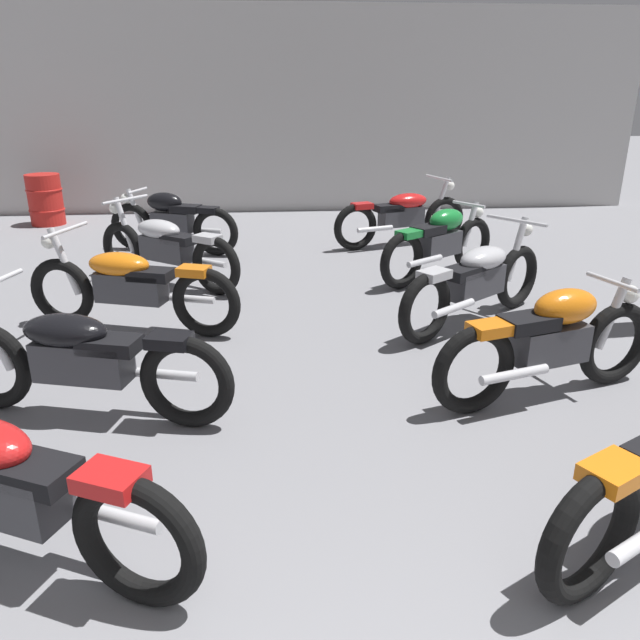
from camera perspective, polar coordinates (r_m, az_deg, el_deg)
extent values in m
cube|color=#BCBAB7|center=(11.86, -3.26, 18.81)|extent=(13.28, 0.24, 3.60)
torus|color=black|center=(2.96, -16.60, -19.17)|extent=(0.66, 0.38, 0.67)
cube|color=#38383D|center=(3.34, -27.62, -13.67)|extent=(0.70, 0.49, 0.28)
cube|color=black|center=(3.13, -25.20, -12.66)|extent=(0.46, 0.38, 0.10)
cube|color=red|center=(2.84, -18.93, -13.87)|extent=(0.34, 0.30, 0.08)
cylinder|color=silver|center=(3.18, -19.00, -16.77)|extent=(0.53, 0.29, 0.07)
torus|color=black|center=(4.25, -12.29, -5.70)|extent=(0.68, 0.28, 0.67)
cube|color=#38383D|center=(4.54, -21.22, -3.57)|extent=(0.70, 0.40, 0.28)
ellipsoid|color=black|center=(4.51, -22.67, -0.89)|extent=(0.66, 0.46, 0.22)
cube|color=black|center=(4.38, -18.98, -2.16)|extent=(0.45, 0.33, 0.10)
cube|color=black|center=(4.17, -13.87, -1.86)|extent=(0.32, 0.27, 0.08)
cylinder|color=silver|center=(4.46, -14.64, -4.88)|extent=(0.55, 0.21, 0.07)
torus|color=black|center=(6.49, -22.89, 2.42)|extent=(0.67, 0.30, 0.67)
torus|color=black|center=(5.77, -10.55, 1.59)|extent=(0.67, 0.30, 0.67)
cylinder|color=silver|center=(6.36, -22.68, 5.03)|extent=(0.28, 0.15, 0.66)
cube|color=#38383D|center=(6.06, -17.18, 2.93)|extent=(0.70, 0.43, 0.28)
ellipsoid|color=orange|center=(6.05, -18.23, 4.96)|extent=(0.67, 0.48, 0.22)
cube|color=black|center=(5.92, -15.46, 4.11)|extent=(0.45, 0.35, 0.10)
cube|color=orange|center=(5.72, -11.68, 4.49)|extent=(0.33, 0.27, 0.08)
cylinder|color=silver|center=(6.26, -22.61, 7.74)|extent=(0.24, 0.66, 0.04)
sphere|color=white|center=(6.40, -23.95, 6.70)|extent=(0.14, 0.14, 0.14)
cylinder|color=silver|center=(5.99, -12.28, 1.96)|extent=(0.55, 0.23, 0.07)
torus|color=black|center=(8.02, -17.87, 6.34)|extent=(0.61, 0.49, 0.67)
torus|color=black|center=(6.98, -9.66, 5.00)|extent=(0.61, 0.49, 0.67)
cylinder|color=silver|center=(7.89, -17.73, 8.45)|extent=(0.26, 0.22, 0.66)
cube|color=#38383D|center=(7.46, -14.11, 6.47)|extent=(0.67, 0.58, 0.28)
ellipsoid|color=#B7B7BC|center=(7.48, -14.81, 8.18)|extent=(0.67, 0.61, 0.22)
cube|color=black|center=(7.27, -12.97, 7.35)|extent=(0.46, 0.43, 0.10)
cube|color=#B7B7BC|center=(6.97, -10.43, 7.48)|extent=(0.34, 0.33, 0.08)
cylinder|color=silver|center=(7.79, -17.68, 10.64)|extent=(0.43, 0.57, 0.04)
sphere|color=white|center=(7.96, -18.56, 9.86)|extent=(0.14, 0.14, 0.14)
cylinder|color=silver|center=(7.24, -10.49, 5.35)|extent=(0.48, 0.38, 0.07)
torus|color=black|center=(9.31, -17.08, 8.32)|extent=(0.67, 0.33, 0.67)
torus|color=black|center=(8.69, -9.70, 8.10)|extent=(0.67, 0.33, 0.67)
cylinder|color=silver|center=(9.21, -16.82, 9.88)|extent=(0.25, 0.15, 0.56)
cube|color=#38383D|center=(8.96, -13.57, 8.85)|extent=(0.62, 0.42, 0.28)
ellipsoid|color=black|center=(8.96, -14.29, 10.61)|extent=(0.58, 0.44, 0.26)
cube|color=black|center=(8.82, -12.40, 10.09)|extent=(0.46, 0.36, 0.10)
cube|color=black|center=(8.67, -10.43, 10.05)|extent=(0.33, 0.28, 0.08)
cylinder|color=silver|center=(9.14, -16.66, 11.48)|extent=(0.20, 0.46, 0.04)
sphere|color=white|center=(9.27, -17.66, 10.73)|extent=(0.14, 0.14, 0.14)
cylinder|color=silver|center=(8.92, -10.82, 8.21)|extent=(0.54, 0.26, 0.07)
torus|color=black|center=(3.11, 23.80, -17.98)|extent=(0.64, 0.42, 0.67)
cube|color=orange|center=(3.02, 25.72, -12.65)|extent=(0.34, 0.31, 0.08)
torus|color=black|center=(5.29, 25.75, -2.01)|extent=(0.67, 0.30, 0.67)
torus|color=black|center=(4.46, 14.12, -4.55)|extent=(0.67, 0.30, 0.67)
cylinder|color=silver|center=(5.14, 25.58, 0.53)|extent=(0.25, 0.14, 0.56)
cube|color=#38383D|center=(4.81, 20.58, -2.10)|extent=(0.62, 0.39, 0.28)
ellipsoid|color=orange|center=(4.78, 21.90, 1.19)|extent=(0.58, 0.42, 0.26)
cube|color=black|center=(4.60, 18.84, -0.22)|extent=(0.45, 0.34, 0.10)
cube|color=orange|center=(4.40, 15.52, -0.78)|extent=(0.33, 0.27, 0.08)
cylinder|color=silver|center=(5.03, 25.56, 3.23)|extent=(0.17, 0.47, 0.04)
sphere|color=white|center=(5.20, 26.88, 2.17)|extent=(0.14, 0.14, 0.14)
cylinder|color=silver|center=(4.52, 17.64, -4.86)|extent=(0.55, 0.22, 0.07)
torus|color=black|center=(6.78, 17.88, 3.82)|extent=(0.61, 0.48, 0.67)
torus|color=black|center=(5.60, 9.75, 1.06)|extent=(0.61, 0.48, 0.67)
cylinder|color=silver|center=(6.64, 17.81, 6.26)|extent=(0.26, 0.22, 0.66)
cube|color=#38383D|center=(6.15, 14.28, 3.46)|extent=(0.67, 0.58, 0.28)
ellipsoid|color=#B7B7BC|center=(6.17, 15.00, 5.59)|extent=(0.67, 0.61, 0.22)
cube|color=black|center=(5.93, 13.17, 4.36)|extent=(0.46, 0.43, 0.10)
cube|color=#B7B7BC|center=(5.59, 10.59, 4.18)|extent=(0.34, 0.33, 0.08)
cylinder|color=silver|center=(6.52, 17.82, 8.82)|extent=(0.43, 0.57, 0.04)
sphere|color=white|center=(6.72, 18.62, 8.00)|extent=(0.14, 0.14, 0.14)
cylinder|color=silver|center=(5.72, 12.33, 1.08)|extent=(0.49, 0.38, 0.07)
torus|color=black|center=(8.13, 13.98, 6.91)|extent=(0.61, 0.47, 0.67)
torus|color=black|center=(7.16, 7.63, 5.50)|extent=(0.61, 0.47, 0.67)
cylinder|color=silver|center=(8.01, 13.79, 8.64)|extent=(0.24, 0.20, 0.56)
cube|color=#38383D|center=(7.61, 11.06, 6.99)|extent=(0.61, 0.52, 0.28)
ellipsoid|color=#197F33|center=(7.62, 11.69, 9.13)|extent=(0.59, 0.53, 0.26)
cube|color=black|center=(7.40, 10.06, 8.26)|extent=(0.47, 0.42, 0.10)
cube|color=#197F33|center=(7.16, 8.30, 7.95)|extent=(0.34, 0.32, 0.08)
cylinder|color=silver|center=(7.92, 13.69, 10.43)|extent=(0.30, 0.42, 0.04)
sphere|color=white|center=(8.10, 14.49, 9.71)|extent=(0.14, 0.14, 0.14)
cylinder|color=silver|center=(7.26, 9.74, 5.44)|extent=(0.49, 0.37, 0.07)
torus|color=black|center=(9.62, 11.48, 9.19)|extent=(0.67, 0.31, 0.67)
torus|color=black|center=(8.88, 3.31, 8.62)|extent=(0.67, 0.31, 0.67)
cylinder|color=silver|center=(9.52, 11.20, 11.00)|extent=(0.28, 0.15, 0.66)
cube|color=#38383D|center=(9.21, 7.59, 9.55)|extent=(0.70, 0.43, 0.28)
ellipsoid|color=red|center=(9.22, 8.20, 10.93)|extent=(0.67, 0.49, 0.22)
cube|color=black|center=(9.07, 6.41, 10.34)|extent=(0.45, 0.35, 0.10)
cube|color=red|center=(8.86, 3.95, 10.57)|extent=(0.33, 0.28, 0.08)
cylinder|color=silver|center=(9.44, 11.02, 12.84)|extent=(0.24, 0.66, 0.04)
sphere|color=white|center=(9.57, 12.00, 12.14)|extent=(0.14, 0.14, 0.14)
cylinder|color=silver|center=(8.88, 5.15, 8.45)|extent=(0.54, 0.24, 0.07)
cylinder|color=red|center=(11.60, -24.20, 10.19)|extent=(0.56, 0.56, 0.85)
torus|color=red|center=(11.57, -24.33, 11.01)|extent=(0.59, 0.59, 0.03)
torus|color=red|center=(11.62, -24.08, 9.37)|extent=(0.59, 0.59, 0.03)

